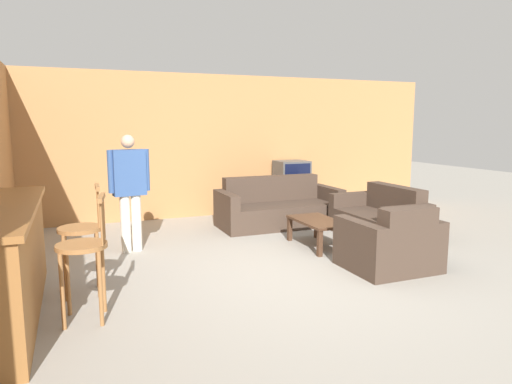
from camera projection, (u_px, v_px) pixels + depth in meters
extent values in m
plane|color=gray|center=(298.00, 274.00, 5.23)|extent=(24.00, 24.00, 0.00)
cube|color=#B27A47|center=(208.00, 146.00, 8.43)|extent=(9.40, 0.08, 2.60)
cube|color=brown|center=(7.00, 265.00, 4.01)|extent=(0.47, 2.45, 0.96)
cube|color=brown|center=(2.00, 209.00, 3.93)|extent=(0.55, 2.51, 0.05)
cylinder|color=#996638|center=(81.00, 246.00, 3.92)|extent=(0.49, 0.49, 0.04)
cylinder|color=#996638|center=(68.00, 280.00, 4.08)|extent=(0.04, 0.04, 0.65)
cylinder|color=#996638|center=(62.00, 292.00, 3.79)|extent=(0.04, 0.04, 0.65)
cylinder|color=#996638|center=(103.00, 277.00, 4.15)|extent=(0.04, 0.04, 0.65)
cylinder|color=#996638|center=(100.00, 289.00, 3.86)|extent=(0.04, 0.04, 0.65)
cylinder|color=#996638|center=(104.00, 218.00, 4.05)|extent=(0.02, 0.02, 0.37)
cylinder|color=#996638|center=(103.00, 220.00, 3.97)|extent=(0.02, 0.02, 0.37)
cylinder|color=#996638|center=(102.00, 222.00, 3.89)|extent=(0.02, 0.02, 0.37)
cylinder|color=#996638|center=(101.00, 225.00, 3.80)|extent=(0.02, 0.02, 0.37)
cube|color=#996638|center=(101.00, 198.00, 3.90)|extent=(0.09, 0.37, 0.04)
cylinder|color=#996638|center=(80.00, 229.00, 4.54)|extent=(0.44, 0.44, 0.04)
cylinder|color=#996638|center=(66.00, 260.00, 4.68)|extent=(0.04, 0.04, 0.65)
cylinder|color=#996638|center=(65.00, 269.00, 4.40)|extent=(0.04, 0.04, 0.65)
cylinder|color=#996638|center=(97.00, 257.00, 4.79)|extent=(0.04, 0.04, 0.65)
cylinder|color=#996638|center=(98.00, 265.00, 4.51)|extent=(0.04, 0.04, 0.65)
cylinder|color=#996638|center=(98.00, 205.00, 4.70)|extent=(0.02, 0.02, 0.37)
cylinder|color=#996638|center=(98.00, 207.00, 4.62)|extent=(0.02, 0.02, 0.37)
cylinder|color=#996638|center=(98.00, 208.00, 4.54)|extent=(0.02, 0.02, 0.37)
cylinder|color=#996638|center=(99.00, 210.00, 4.46)|extent=(0.02, 0.02, 0.37)
cube|color=#996638|center=(97.00, 187.00, 4.55)|extent=(0.04, 0.37, 0.04)
cube|color=#423328|center=(279.00, 215.00, 7.69)|extent=(1.72, 0.91, 0.38)
cube|color=#423328|center=(271.00, 188.00, 7.95)|extent=(1.72, 0.22, 0.43)
cube|color=#423328|center=(226.00, 212.00, 7.32)|extent=(0.16, 0.91, 0.62)
cube|color=#423328|center=(328.00, 204.00, 8.02)|extent=(0.16, 0.91, 0.62)
cube|color=#423328|center=(388.00, 253.00, 5.43)|extent=(0.67, 0.87, 0.38)
cube|color=#423328|center=(408.00, 226.00, 5.07)|extent=(0.67, 0.22, 0.41)
cube|color=#423328|center=(416.00, 240.00, 5.56)|extent=(0.16, 0.87, 0.61)
cube|color=#423328|center=(359.00, 247.00, 5.26)|extent=(0.16, 0.87, 0.61)
cube|color=#423328|center=(377.00, 225.00, 6.89)|extent=(0.84, 1.15, 0.38)
cube|color=#423328|center=(395.00, 199.00, 6.95)|extent=(0.22, 1.15, 0.39)
cube|color=#423328|center=(353.00, 211.00, 7.48)|extent=(0.84, 0.16, 0.60)
cube|color=#423328|center=(407.00, 227.00, 6.27)|extent=(0.84, 0.16, 0.60)
cube|color=#472D1E|center=(318.00, 221.00, 6.37)|extent=(0.53, 0.96, 0.04)
cube|color=#472D1E|center=(320.00, 244.00, 5.91)|extent=(0.06, 0.06, 0.34)
cube|color=#472D1E|center=(349.00, 240.00, 6.08)|extent=(0.06, 0.06, 0.34)
cube|color=#472D1E|center=(290.00, 229.00, 6.72)|extent=(0.06, 0.06, 0.34)
cube|color=#472D1E|center=(317.00, 227.00, 6.89)|extent=(0.06, 0.06, 0.34)
cube|color=#513823|center=(291.00, 199.00, 8.83)|extent=(1.00, 0.51, 0.54)
cube|color=#4C4C4C|center=(292.00, 173.00, 8.75)|extent=(0.60, 0.51, 0.47)
cube|color=black|center=(298.00, 174.00, 8.52)|extent=(0.53, 0.01, 0.40)
cylinder|color=silver|center=(126.00, 224.00, 6.09)|extent=(0.13, 0.13, 0.77)
cylinder|color=silver|center=(137.00, 223.00, 6.16)|extent=(0.13, 0.13, 0.77)
cube|color=#335189|center=(129.00, 173.00, 6.02)|extent=(0.44, 0.23, 0.61)
cylinder|color=#335189|center=(111.00, 172.00, 5.90)|extent=(0.08, 0.08, 0.56)
cylinder|color=#335189|center=(146.00, 170.00, 6.13)|extent=(0.08, 0.08, 0.56)
sphere|color=tan|center=(128.00, 141.00, 5.96)|extent=(0.18, 0.18, 0.18)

